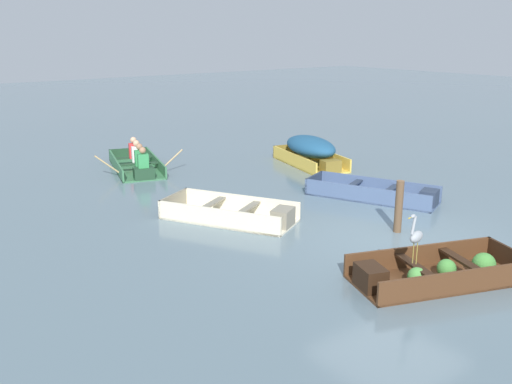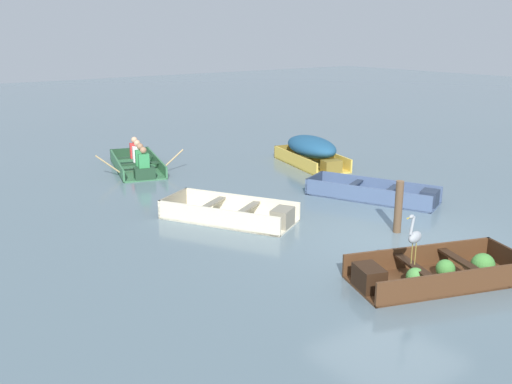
{
  "view_description": "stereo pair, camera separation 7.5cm",
  "coord_description": "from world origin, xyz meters",
  "px_view_note": "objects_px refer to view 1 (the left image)",
  "views": [
    {
      "loc": [
        -8.32,
        -6.49,
        3.9
      ],
      "look_at": [
        -0.74,
        3.41,
        0.35
      ],
      "focal_mm": 40.0,
      "sensor_mm": 36.0,
      "label": 1
    },
    {
      "loc": [
        -8.26,
        -6.53,
        3.9
      ],
      "look_at": [
        -0.74,
        3.41,
        0.35
      ],
      "focal_mm": 40.0,
      "sensor_mm": 36.0,
      "label": 2
    }
  ],
  "objects_px": {
    "skiff_yellow_near_moored": "(311,149)",
    "rowboat_green_with_crew": "(137,163)",
    "dinghy_dark_varnish_foreground": "(437,272)",
    "skiff_slate_blue_far_moored": "(378,194)",
    "skiff_cream_mid_moored": "(235,214)",
    "mooring_post": "(399,207)",
    "heron_on_dinghy": "(416,236)"
  },
  "relations": [
    {
      "from": "heron_on_dinghy",
      "to": "rowboat_green_with_crew",
      "type": "bearing_deg",
      "value": 89.6
    },
    {
      "from": "dinghy_dark_varnish_foreground",
      "to": "skiff_slate_blue_far_moored",
      "type": "relative_size",
      "value": 0.94
    },
    {
      "from": "dinghy_dark_varnish_foreground",
      "to": "rowboat_green_with_crew",
      "type": "distance_m",
      "value": 9.78
    },
    {
      "from": "skiff_cream_mid_moored",
      "to": "dinghy_dark_varnish_foreground",
      "type": "bearing_deg",
      "value": -79.62
    },
    {
      "from": "heron_on_dinghy",
      "to": "skiff_cream_mid_moored",
      "type": "bearing_deg",
      "value": 93.53
    },
    {
      "from": "skiff_yellow_near_moored",
      "to": "skiff_cream_mid_moored",
      "type": "relative_size",
      "value": 0.96
    },
    {
      "from": "rowboat_green_with_crew",
      "to": "heron_on_dinghy",
      "type": "distance_m",
      "value": 9.72
    },
    {
      "from": "skiff_yellow_near_moored",
      "to": "skiff_slate_blue_far_moored",
      "type": "relative_size",
      "value": 0.9
    },
    {
      "from": "dinghy_dark_varnish_foreground",
      "to": "skiff_yellow_near_moored",
      "type": "relative_size",
      "value": 1.04
    },
    {
      "from": "skiff_yellow_near_moored",
      "to": "skiff_cream_mid_moored",
      "type": "height_order",
      "value": "skiff_yellow_near_moored"
    },
    {
      "from": "dinghy_dark_varnish_foreground",
      "to": "heron_on_dinghy",
      "type": "height_order",
      "value": "heron_on_dinghy"
    },
    {
      "from": "skiff_slate_blue_far_moored",
      "to": "mooring_post",
      "type": "height_order",
      "value": "mooring_post"
    },
    {
      "from": "dinghy_dark_varnish_foreground",
      "to": "mooring_post",
      "type": "xyz_separation_m",
      "value": [
        1.36,
        1.91,
        0.37
      ]
    },
    {
      "from": "skiff_slate_blue_far_moored",
      "to": "rowboat_green_with_crew",
      "type": "distance_m",
      "value": 6.92
    },
    {
      "from": "skiff_yellow_near_moored",
      "to": "skiff_cream_mid_moored",
      "type": "bearing_deg",
      "value": -149.26
    },
    {
      "from": "dinghy_dark_varnish_foreground",
      "to": "skiff_cream_mid_moored",
      "type": "bearing_deg",
      "value": 100.38
    },
    {
      "from": "dinghy_dark_varnish_foreground",
      "to": "skiff_slate_blue_far_moored",
      "type": "height_order",
      "value": "dinghy_dark_varnish_foreground"
    },
    {
      "from": "skiff_slate_blue_far_moored",
      "to": "rowboat_green_with_crew",
      "type": "height_order",
      "value": "rowboat_green_with_crew"
    },
    {
      "from": "rowboat_green_with_crew",
      "to": "heron_on_dinghy",
      "type": "height_order",
      "value": "heron_on_dinghy"
    },
    {
      "from": "skiff_yellow_near_moored",
      "to": "heron_on_dinghy",
      "type": "distance_m",
      "value": 8.53
    },
    {
      "from": "dinghy_dark_varnish_foreground",
      "to": "heron_on_dinghy",
      "type": "bearing_deg",
      "value": 172.99
    },
    {
      "from": "dinghy_dark_varnish_foreground",
      "to": "skiff_slate_blue_far_moored",
      "type": "xyz_separation_m",
      "value": [
        2.8,
        3.67,
        -0.02
      ]
    },
    {
      "from": "rowboat_green_with_crew",
      "to": "skiff_cream_mid_moored",
      "type": "bearing_deg",
      "value": -93.63
    },
    {
      "from": "dinghy_dark_varnish_foreground",
      "to": "rowboat_green_with_crew",
      "type": "bearing_deg",
      "value": 92.8
    },
    {
      "from": "skiff_yellow_near_moored",
      "to": "mooring_post",
      "type": "distance_m",
      "value": 5.99
    },
    {
      "from": "skiff_yellow_near_moored",
      "to": "rowboat_green_with_crew",
      "type": "relative_size",
      "value": 0.9
    },
    {
      "from": "skiff_cream_mid_moored",
      "to": "heron_on_dinghy",
      "type": "height_order",
      "value": "heron_on_dinghy"
    },
    {
      "from": "skiff_cream_mid_moored",
      "to": "mooring_post",
      "type": "relative_size",
      "value": 2.85
    },
    {
      "from": "skiff_cream_mid_moored",
      "to": "heron_on_dinghy",
      "type": "bearing_deg",
      "value": -86.47
    },
    {
      "from": "rowboat_green_with_crew",
      "to": "skiff_yellow_near_moored",
      "type": "bearing_deg",
      "value": -29.04
    },
    {
      "from": "skiff_cream_mid_moored",
      "to": "skiff_slate_blue_far_moored",
      "type": "xyz_separation_m",
      "value": [
        3.61,
        -0.77,
        -0.0
      ]
    },
    {
      "from": "skiff_yellow_near_moored",
      "to": "rowboat_green_with_crew",
      "type": "height_order",
      "value": "rowboat_green_with_crew"
    }
  ]
}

